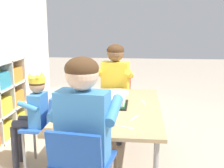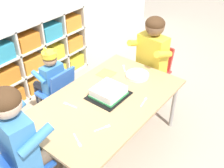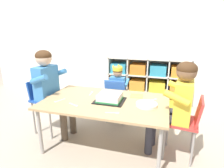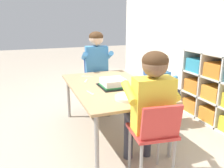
{
  "view_description": "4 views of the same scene",
  "coord_description": "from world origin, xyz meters",
  "views": [
    {
      "loc": [
        -2.39,
        -0.24,
        1.27
      ],
      "look_at": [
        0.09,
        0.01,
        0.74
      ],
      "focal_mm": 46.91,
      "sensor_mm": 36.0,
      "label": 1
    },
    {
      "loc": [
        -1.39,
        -1.14,
        1.97
      ],
      "look_at": [
        0.1,
        0.01,
        0.66
      ],
      "focal_mm": 43.25,
      "sensor_mm": 36.0,
      "label": 2
    },
    {
      "loc": [
        0.62,
        -1.84,
        1.34
      ],
      "look_at": [
        0.07,
        0.04,
        0.75
      ],
      "focal_mm": 30.05,
      "sensor_mm": 36.0,
      "label": 3
    },
    {
      "loc": [
        2.25,
        -0.83,
        1.26
      ],
      "look_at": [
        0.08,
        -0.01,
        0.6
      ],
      "focal_mm": 37.68,
      "sensor_mm": 36.0,
      "label": 4
    }
  ],
  "objects": [
    {
      "name": "ground",
      "position": [
        0.0,
        0.0,
        0.0
      ],
      "size": [
        16.0,
        16.0,
        0.0
      ],
      "primitive_type": "plane",
      "color": "tan"
    },
    {
      "name": "classroom_back_wall",
      "position": [
        0.0,
        1.57,
        1.38
      ],
      "size": [
        6.11,
        0.1,
        2.76
      ],
      "primitive_type": "cube",
      "color": "silver",
      "rests_on": "ground"
    },
    {
      "name": "storage_cubby_shelf",
      "position": [
        0.33,
        1.33,
        0.4
      ],
      "size": [
        1.35,
        0.35,
        0.86
      ],
      "color": "silver",
      "rests_on": "ground"
    },
    {
      "name": "activity_table",
      "position": [
        0.0,
        0.0,
        0.52
      ],
      "size": [
        1.37,
        0.82,
        0.56
      ],
      "color": "tan",
      "rests_on": "ground"
    },
    {
      "name": "classroom_chair_blue",
      "position": [
        -0.03,
        0.58,
        0.4
      ],
      "size": [
        0.31,
        0.31,
        0.66
      ],
      "rotation": [
        0.0,
        0.0,
        3.12
      ],
      "color": "blue",
      "rests_on": "ground"
    },
    {
      "name": "child_with_crown",
      "position": [
        -0.03,
        0.68,
        0.53
      ],
      "size": [
        0.3,
        0.31,
        0.85
      ],
      "rotation": [
        0.0,
        0.0,
        3.12
      ],
      "color": "#3D7FBC",
      "rests_on": "ground"
    },
    {
      "name": "classroom_chair_adult_side",
      "position": [
        -0.85,
        0.1,
        0.46
      ],
      "size": [
        0.39,
        0.38,
        0.7
      ],
      "rotation": [
        0.0,
        0.0,
        1.43
      ],
      "color": "#1E4CA8",
      "rests_on": "ground"
    },
    {
      "name": "adult_helper_seated",
      "position": [
        -0.74,
        0.08,
        0.68
      ],
      "size": [
        0.45,
        0.43,
        1.09
      ],
      "rotation": [
        0.0,
        0.0,
        1.43
      ],
      "color": "#3D7FBC",
      "rests_on": "ground"
    },
    {
      "name": "classroom_chair_guest_side",
      "position": [
        0.86,
        0.03,
        0.42
      ],
      "size": [
        0.39,
        0.36,
        0.68
      ],
      "rotation": [
        0.0,
        0.0,
        -1.69
      ],
      "color": "red",
      "rests_on": "ground"
    },
    {
      "name": "guest_at_table_side",
      "position": [
        0.75,
        0.05,
        0.64
      ],
      "size": [
        0.45,
        0.43,
        1.04
      ],
      "rotation": [
        0.0,
        0.0,
        -1.69
      ],
      "color": "yellow",
      "rests_on": "ground"
    },
    {
      "name": "birthday_cake_on_tray",
      "position": [
        0.05,
        0.01,
        0.6
      ],
      "size": [
        0.33,
        0.28,
        0.12
      ],
      "color": "black",
      "rests_on": "activity_table"
    },
    {
      "name": "paper_plate_stack",
      "position": [
        0.46,
        -0.01,
        0.58
      ],
      "size": [
        0.22,
        0.22,
        0.03
      ],
      "primitive_type": "cylinder",
      "color": "white",
      "rests_on": "activity_table"
    },
    {
      "name": "paper_napkin_square",
      "position": [
        0.31,
        0.25,
        0.56
      ],
      "size": [
        0.16,
        0.16,
        0.0
      ],
      "primitive_type": "cube",
      "rotation": [
        0.0,
        0.0,
        0.07
      ],
      "color": "#F4DB4C",
      "rests_on": "activity_table"
    },
    {
      "name": "fork_beside_plate_stack",
      "position": [
        -0.24,
        0.19,
        0.56
      ],
      "size": [
        0.03,
        0.13,
        0.0
      ],
      "rotation": [
        0.0,
        0.0,
        4.85
      ],
      "color": "white",
      "rests_on": "activity_table"
    },
    {
      "name": "fork_near_cake_tray",
      "position": [
        0.17,
        -0.27,
        0.56
      ],
      "size": [
        0.13,
        0.04,
        0.0
      ],
      "rotation": [
        0.0,
        0.0,
        3.35
      ],
      "color": "white",
      "rests_on": "activity_table"
    },
    {
      "name": "fork_near_child_seat",
      "position": [
        -0.49,
        -0.14,
        0.56
      ],
      "size": [
        0.07,
        0.13,
        0.0
      ],
      "rotation": [
        0.0,
        0.0,
        1.13
      ],
      "color": "white",
      "rests_on": "activity_table"
    },
    {
      "name": "fork_by_napkin",
      "position": [
        0.5,
        0.17,
        0.56
      ],
      "size": [
        0.11,
        0.1,
        0.0
      ],
      "rotation": [
        0.0,
        0.0,
        3.9
      ],
      "color": "white",
      "rests_on": "activity_table"
    },
    {
      "name": "fork_at_table_front_edge",
      "position": [
        -0.28,
        -0.2,
        0.56
      ],
      "size": [
        0.12,
        0.07,
        0.0
      ],
      "rotation": [
        0.0,
        0.0,
        2.73
      ],
      "color": "white",
      "rests_on": "activity_table"
    }
  ]
}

